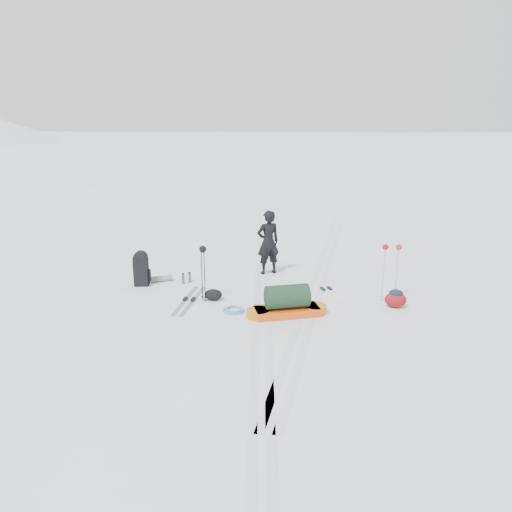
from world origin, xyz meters
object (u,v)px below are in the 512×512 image
Objects in this scene: ski_poles_black at (203,256)px; skier at (268,242)px; pulk_sled at (287,304)px; expedition_rucksack at (144,269)px.

skier is at bearing 34.86° from ski_poles_black.
skier is 1.31× the size of ski_poles_black.
expedition_rucksack is at bearing 139.08° from pulk_sled.
skier is 2.85m from pulk_sled.
skier is at bearing 16.14° from expedition_rucksack.
skier reaches higher than ski_poles_black.
ski_poles_black is (-1.84, 0.64, 0.79)m from pulk_sled.
skier is 3.17m from expedition_rucksack.
pulk_sled is at bearing -29.81° from expedition_rucksack.
skier is 0.94× the size of pulk_sled.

